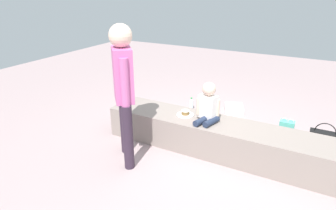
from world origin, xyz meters
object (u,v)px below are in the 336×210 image
at_px(child_seated, 208,105).
at_px(handbag_black_leather, 323,140).
at_px(gift_bag, 286,131).
at_px(water_bottle_near_gift, 191,104).
at_px(cake_plate, 185,114).
at_px(adult_standing, 123,83).
at_px(cake_box_white, 234,109).
at_px(party_cup_red, 254,132).

bearing_deg(child_seated, handbag_black_leather, 27.86).
height_order(gift_bag, water_bottle_near_gift, gift_bag).
relative_size(child_seated, cake_plate, 2.16).
distance_m(child_seated, adult_standing, 1.04).
height_order(gift_bag, cake_box_white, gift_bag).
relative_size(adult_standing, water_bottle_near_gift, 7.44).
xyz_separation_m(adult_standing, handbag_black_leather, (2.03, 1.33, -0.82)).
relative_size(party_cup_red, cake_box_white, 0.33).
relative_size(child_seated, water_bottle_near_gift, 2.29).
bearing_deg(cake_plate, adult_standing, -123.01).
height_order(gift_bag, party_cup_red, gift_bag).
xyz_separation_m(cake_plate, handbag_black_leather, (1.60, 0.66, -0.29)).
relative_size(child_seated, gift_bag, 1.51).
bearing_deg(cake_plate, handbag_black_leather, 22.34).
xyz_separation_m(child_seated, cake_box_white, (-0.02, 1.32, -0.56)).
relative_size(adult_standing, cake_box_white, 4.67).
bearing_deg(water_bottle_near_gift, party_cup_red, -20.59).
bearing_deg(adult_standing, water_bottle_near_gift, 87.95).
relative_size(gift_bag, party_cup_red, 2.85).
height_order(cake_plate, cake_box_white, cake_plate).
bearing_deg(gift_bag, handbag_black_leather, -3.46).
xyz_separation_m(water_bottle_near_gift, party_cup_red, (1.13, -0.43, -0.04)).
distance_m(adult_standing, handbag_black_leather, 2.56).
height_order(water_bottle_near_gift, party_cup_red, water_bottle_near_gift).
bearing_deg(child_seated, water_bottle_near_gift, 122.12).
relative_size(cake_plate, cake_box_white, 0.67).
relative_size(child_seated, party_cup_red, 4.29).
bearing_deg(party_cup_red, gift_bag, 8.34).
bearing_deg(child_seated, cake_box_white, 90.75).
relative_size(adult_standing, cake_plate, 7.01).
bearing_deg(party_cup_red, cake_box_white, 125.44).
bearing_deg(handbag_black_leather, water_bottle_near_gift, 168.70).
bearing_deg(cake_box_white, cake_plate, -102.51).
relative_size(cake_plate, gift_bag, 0.70).
bearing_deg(cake_box_white, handbag_black_leather, -25.74).
distance_m(cake_box_white, handbag_black_leather, 1.46).
height_order(adult_standing, cake_plate, adult_standing).
relative_size(cake_box_white, handbag_black_leather, 0.91).
bearing_deg(water_bottle_near_gift, child_seated, -57.88).
relative_size(child_seated, adult_standing, 0.31).
height_order(child_seated, gift_bag, child_seated).
relative_size(child_seated, cake_box_white, 1.44).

